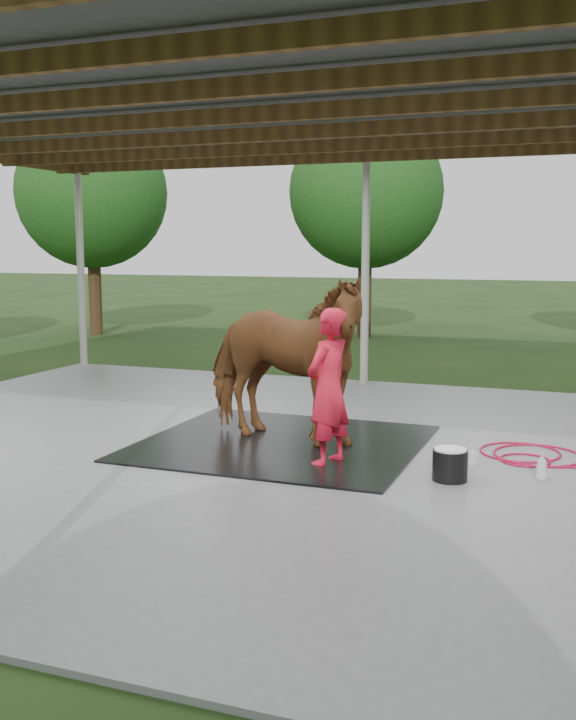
% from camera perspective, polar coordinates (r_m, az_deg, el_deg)
% --- Properties ---
extents(ground, '(100.00, 100.00, 0.00)m').
position_cam_1_polar(ground, '(9.53, -2.16, -6.49)').
color(ground, '#1E3814').
extents(concrete_slab, '(12.00, 10.00, 0.05)m').
position_cam_1_polar(concrete_slab, '(9.52, -2.16, -6.34)').
color(concrete_slab, slate).
rests_on(concrete_slab, ground).
extents(pavilion_structure, '(12.60, 10.60, 4.05)m').
position_cam_1_polar(pavilion_structure, '(9.35, -2.30, 17.74)').
color(pavilion_structure, beige).
rests_on(pavilion_structure, ground).
extents(tree_belt, '(28.00, 28.00, 5.80)m').
position_cam_1_polar(tree_belt, '(10.05, 1.44, 16.05)').
color(tree_belt, '#382314').
rests_on(tree_belt, ground).
extents(rubber_mat, '(3.24, 3.04, 0.02)m').
position_cam_1_polar(rubber_mat, '(9.65, -0.45, -5.91)').
color(rubber_mat, black).
rests_on(rubber_mat, concrete_slab).
extents(horse, '(2.52, 1.51, 1.99)m').
position_cam_1_polar(horse, '(9.46, -0.45, 0.03)').
color(horse, brown).
rests_on(horse, rubber_mat).
extents(handler, '(0.57, 0.71, 1.70)m').
position_cam_1_polar(handler, '(8.60, 2.89, -1.94)').
color(handler, red).
rests_on(handler, concrete_slab).
extents(wash_bucket, '(0.36, 0.36, 0.33)m').
position_cam_1_polar(wash_bucket, '(8.32, 11.45, -7.27)').
color(wash_bucket, black).
rests_on(wash_bucket, concrete_slab).
extents(soap_bottle_a, '(0.14, 0.14, 0.29)m').
position_cam_1_polar(soap_bottle_a, '(8.57, 17.59, -7.21)').
color(soap_bottle_a, silver).
rests_on(soap_bottle_a, concrete_slab).
extents(soap_bottle_b, '(0.13, 0.13, 0.22)m').
position_cam_1_polar(soap_bottle_b, '(8.95, 12.96, -6.61)').
color(soap_bottle_b, '#338CD8').
rests_on(soap_bottle_b, concrete_slab).
extents(hose_coil, '(2.04, 1.07, 0.02)m').
position_cam_1_polar(hose_coil, '(9.52, 16.83, -6.47)').
color(hose_coil, '#AC0C35').
rests_on(hose_coil, concrete_slab).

